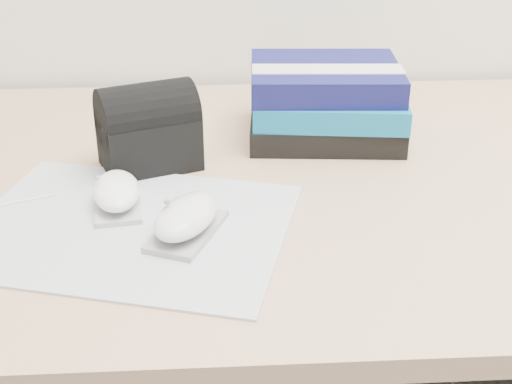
{
  "coord_description": "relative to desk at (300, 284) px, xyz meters",
  "views": [
    {
      "loc": [
        -0.13,
        0.67,
        1.18
      ],
      "look_at": [
        -0.08,
        1.45,
        0.77
      ],
      "focal_mm": 50.0,
      "sensor_mm": 36.0,
      "label": 1
    }
  ],
  "objects": [
    {
      "name": "pouch",
      "position": [
        -0.23,
        -0.02,
        0.3
      ],
      "size": [
        0.16,
        0.13,
        0.13
      ],
      "color": "black",
      "rests_on": "desk"
    },
    {
      "name": "desk",
      "position": [
        0.0,
        0.0,
        0.0
      ],
      "size": [
        1.6,
        0.8,
        0.73
      ],
      "color": "tan",
      "rests_on": "ground"
    },
    {
      "name": "mouse_rear",
      "position": [
        -0.26,
        -0.15,
        0.26
      ],
      "size": [
        0.07,
        0.12,
        0.05
      ],
      "color": "#A9AAAC",
      "rests_on": "mousepad"
    },
    {
      "name": "mousepad",
      "position": [
        -0.24,
        -0.2,
        0.24
      ],
      "size": [
        0.46,
        0.4,
        0.0
      ],
      "primitive_type": "cube",
      "rotation": [
        0.0,
        0.0,
        -0.27
      ],
      "color": "#96969E",
      "rests_on": "desk"
    },
    {
      "name": "book_stack",
      "position": [
        0.04,
        0.08,
        0.29
      ],
      "size": [
        0.26,
        0.21,
        0.12
      ],
      "color": "black",
      "rests_on": "desk"
    },
    {
      "name": "mouse_front",
      "position": [
        -0.17,
        -0.22,
        0.26
      ],
      "size": [
        0.11,
        0.13,
        0.05
      ],
      "color": "gray",
      "rests_on": "mousepad"
    }
  ]
}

